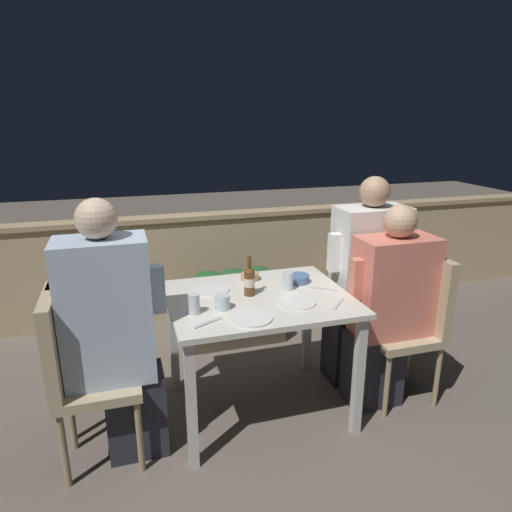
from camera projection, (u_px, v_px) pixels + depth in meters
name	position (u px, v px, depth m)	size (l,w,h in m)	color
ground_plane	(259.00, 408.00, 2.80)	(16.00, 16.00, 0.00)	#665B51
parapet_wall	(209.00, 263.00, 4.06)	(9.00, 0.18, 0.91)	tan
dining_table	(259.00, 312.00, 2.61)	(1.02, 0.82, 0.74)	silver
planter_hedge	(235.00, 301.00, 3.58)	(0.74, 0.47, 0.58)	brown
chair_left_near	(76.00, 364.00, 2.23)	(0.41, 0.41, 0.93)	tan
person_blue_shirt	(115.00, 334.00, 2.25)	(0.50, 0.26, 1.37)	#282833
chair_left_far	(81.00, 339.00, 2.48)	(0.41, 0.41, 0.93)	tan
chair_right_near	(415.00, 314.00, 2.79)	(0.41, 0.41, 0.93)	tan
person_coral_top	(387.00, 308.00, 2.72)	(0.51, 0.26, 1.24)	#282833
chair_right_far	(388.00, 297.00, 3.05)	(0.41, 0.41, 0.93)	tan
person_white_polo	(364.00, 282.00, 2.96)	(0.51, 0.26, 1.37)	#282833
beer_bottle	(249.00, 280.00, 2.57)	(0.06, 0.06, 0.23)	brown
plate_0	(297.00, 302.00, 2.48)	(0.21, 0.21, 0.01)	white
plate_1	(251.00, 318.00, 2.29)	(0.22, 0.22, 0.01)	white
plate_2	(211.00, 290.00, 2.66)	(0.21, 0.21, 0.01)	white
bowl_0	(250.00, 276.00, 2.83)	(0.11, 0.11, 0.04)	tan
bowl_1	(299.00, 278.00, 2.78)	(0.13, 0.13, 0.05)	#4C709E
glass_cup_0	(194.00, 304.00, 2.34)	(0.06, 0.06, 0.11)	silver
glass_cup_1	(288.00, 281.00, 2.66)	(0.06, 0.06, 0.11)	silver
glass_cup_2	(222.00, 302.00, 2.40)	(0.08, 0.08, 0.08)	silver
fork_0	(207.00, 323.00, 2.24)	(0.16, 0.10, 0.01)	silver
fork_1	(338.00, 304.00, 2.46)	(0.13, 0.14, 0.01)	silver
fork_2	(322.00, 289.00, 2.68)	(0.15, 0.12, 0.01)	silver
potted_plant	(401.00, 277.00, 3.73)	(0.37, 0.37, 0.73)	#9E5638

